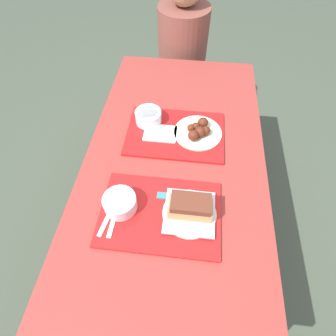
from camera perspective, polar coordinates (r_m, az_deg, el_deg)
The scene contains 14 objects.
ground_plane at distance 1.77m, azimuth 0.80°, elevation -14.09°, with size 12.00×12.00×0.00m, color #424C3D.
picnic_table at distance 1.20m, azimuth 1.15°, elevation -2.46°, with size 0.79×1.62×0.74m.
picnic_bench_far at distance 2.12m, azimuth 4.02°, elevation 16.80°, with size 0.75×0.28×0.44m.
tray_near at distance 1.00m, azimuth -1.71°, elevation -9.82°, with size 0.45×0.31×0.01m.
tray_far at distance 1.23m, azimuth 1.59°, elevation 7.53°, with size 0.45×0.31×0.01m.
bowl_coleslaw_near at distance 0.99m, azimuth -10.43°, elevation -7.41°, with size 0.12×0.12×0.06m.
brisket_sandwich_plate at distance 0.96m, azimuth 4.81°, elevation -8.91°, with size 0.20×0.20×0.10m.
plastic_fork_near at distance 1.01m, azimuth -12.76°, elevation -10.01°, with size 0.05×0.17×0.00m.
plastic_knife_near at distance 1.00m, azimuth -11.54°, elevation -10.19°, with size 0.02×0.17×0.00m.
condiment_packet at distance 1.02m, azimuth -1.39°, elevation -6.04°, with size 0.04×0.03×0.01m.
bowl_coleslaw_far at distance 1.26m, azimuth -4.31°, elevation 11.16°, with size 0.12×0.12×0.06m.
wings_plate_far at distance 1.22m, azimuth 6.64°, elevation 8.04°, with size 0.22×0.22×0.06m.
napkin_far at distance 1.22m, azimuth -1.70°, elevation 7.56°, with size 0.15×0.10×0.01m.
person_seated_across at distance 1.92m, azimuth 3.24°, elevation 25.87°, with size 0.33×0.33×0.71m.
Camera 1 is at (0.05, -0.66, 1.64)m, focal length 28.00 mm.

